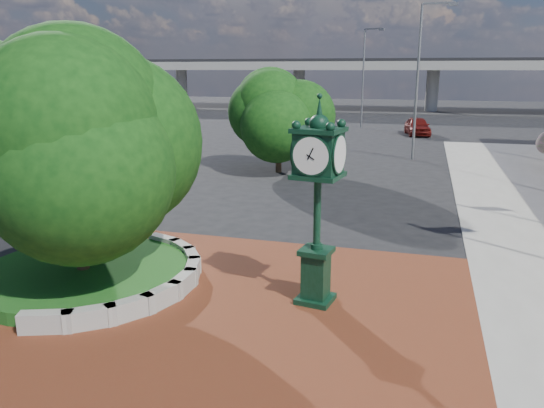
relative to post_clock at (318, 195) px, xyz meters
The scene contains 11 objects.
ground 3.53m from the post_clock, 167.26° to the right, with size 200.00×200.00×0.00m, color black.
plaza 3.77m from the post_clock, 142.61° to the right, with size 12.00×12.00×0.04m, color maroon.
planter_wall 5.32m from the post_clock, behind, with size 2.96×6.77×0.54m.
grass_bed 7.41m from the post_clock, behind, with size 6.10×6.10×0.40m, color #144918.
overpass 69.70m from the post_clock, 91.71° to the left, with size 90.00×12.00×7.50m.
tree_planter 6.91m from the post_clock, behind, with size 5.20×5.20×6.33m.
tree_street 18.53m from the post_clock, 108.43° to the left, with size 4.40×4.40×5.45m.
post_clock is the anchor object (origin of this frame).
parked_car 39.16m from the post_clock, 87.34° to the left, with size 1.98×4.91×1.67m, color #5C100D.
street_lamp_near 24.85m from the post_clock, 85.24° to the left, with size 2.29×0.30×10.22m.
street_lamp_far 44.57m from the post_clock, 94.96° to the left, with size 2.15×1.02×10.08m.
Camera 1 is at (4.37, -12.49, 6.08)m, focal length 35.00 mm.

